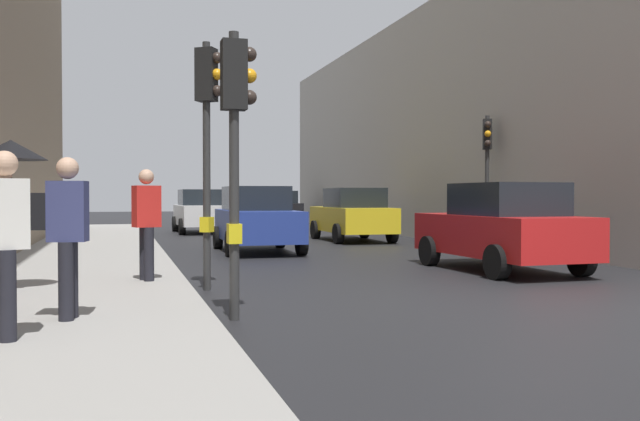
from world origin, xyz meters
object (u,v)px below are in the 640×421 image
(traffic_light_mid_street, at_px, (487,157))
(traffic_light_near_right, at_px, (208,120))
(car_blue_van, at_px, (257,219))
(pedestrian_with_black_backpack, at_px, (0,233))
(traffic_light_near_left, at_px, (236,122))
(pedestrian_with_grey_backpack, at_px, (64,228))
(car_red_sedan, at_px, (502,227))
(car_dark_suv, at_px, (278,208))
(pedestrian_in_red_jacket, at_px, (147,219))
(car_white_compact, at_px, (201,211))
(pedestrian_with_umbrella, at_px, (8,172))
(car_yellow_taxi, at_px, (353,215))

(traffic_light_mid_street, height_order, traffic_light_near_right, traffic_light_near_right)
(car_blue_van, relative_size, pedestrian_with_black_backpack, 2.39)
(traffic_light_near_left, relative_size, pedestrian_with_grey_backpack, 1.97)
(traffic_light_near_right, relative_size, car_red_sedan, 0.93)
(traffic_light_mid_street, bearing_deg, car_blue_van, 170.78)
(car_dark_suv, bearing_deg, pedestrian_in_red_jacket, -107.11)
(car_white_compact, relative_size, car_dark_suv, 1.00)
(traffic_light_near_left, xyz_separation_m, pedestrian_with_umbrella, (-2.87, 2.31, -0.56))
(car_dark_suv, xyz_separation_m, pedestrian_with_grey_backpack, (-8.62, -28.13, 0.29))
(car_dark_suv, distance_m, pedestrian_with_grey_backpack, 29.43)
(traffic_light_near_right, relative_size, pedestrian_with_umbrella, 1.84)
(pedestrian_with_grey_backpack, bearing_deg, traffic_light_near_right, 58.13)
(pedestrian_with_umbrella, bearing_deg, car_yellow_taxi, 51.88)
(traffic_light_near_left, relative_size, car_blue_van, 0.82)
(car_red_sedan, height_order, pedestrian_with_grey_backpack, pedestrian_with_grey_backpack)
(pedestrian_in_red_jacket, bearing_deg, car_red_sedan, 8.41)
(car_white_compact, relative_size, pedestrian_with_umbrella, 1.98)
(traffic_light_near_left, relative_size, car_white_compact, 0.82)
(car_blue_van, distance_m, pedestrian_in_red_jacket, 7.80)
(pedestrian_with_umbrella, height_order, pedestrian_with_black_backpack, pedestrian_with_umbrella)
(car_white_compact, relative_size, pedestrian_with_grey_backpack, 2.39)
(car_blue_van, distance_m, car_dark_suv, 18.18)
(pedestrian_in_red_jacket, bearing_deg, pedestrian_with_grey_backpack, -106.46)
(car_dark_suv, bearing_deg, car_red_sedan, -91.62)
(car_red_sedan, bearing_deg, pedestrian_in_red_jacket, -171.59)
(car_yellow_taxi, height_order, car_blue_van, same)
(traffic_light_near_right, relative_size, car_blue_van, 0.93)
(car_yellow_taxi, relative_size, car_blue_van, 0.99)
(car_white_compact, xyz_separation_m, pedestrian_with_umbrella, (-4.67, -18.03, 0.96))
(traffic_light_mid_street, height_order, pedestrian_with_umbrella, traffic_light_mid_street)
(traffic_light_mid_street, xyz_separation_m, pedestrian_in_red_jacket, (-9.47, -6.11, -1.45))
(car_red_sedan, xyz_separation_m, pedestrian_with_black_backpack, (-8.43, -5.42, 0.29))
(pedestrian_with_black_backpack, bearing_deg, car_blue_van, 68.19)
(car_white_compact, distance_m, car_dark_suv, 8.91)
(car_dark_suv, distance_m, pedestrian_in_red_jacket, 25.91)
(traffic_light_near_left, height_order, pedestrian_with_grey_backpack, traffic_light_near_left)
(traffic_light_near_right, relative_size, car_dark_suv, 0.94)
(traffic_light_near_left, height_order, pedestrian_in_red_jacket, traffic_light_near_left)
(traffic_light_near_left, distance_m, pedestrian_with_black_backpack, 3.05)
(traffic_light_near_right, bearing_deg, car_yellow_taxi, 60.88)
(traffic_light_near_left, relative_size, car_red_sedan, 0.82)
(car_red_sedan, xyz_separation_m, pedestrian_in_red_jacket, (-6.95, -1.03, 0.25))
(traffic_light_near_right, distance_m, car_dark_suv, 25.95)
(car_yellow_taxi, bearing_deg, pedestrian_with_black_backpack, -119.45)
(pedestrian_with_umbrella, bearing_deg, pedestrian_in_red_jacket, 20.63)
(car_blue_van, height_order, car_white_compact, same)
(car_blue_van, bearing_deg, pedestrian_with_black_backpack, -111.81)
(pedestrian_with_black_backpack, distance_m, pedestrian_in_red_jacket, 4.64)
(car_red_sedan, bearing_deg, pedestrian_with_black_backpack, -147.25)
(traffic_light_mid_street, distance_m, pedestrian_with_black_backpack, 15.24)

